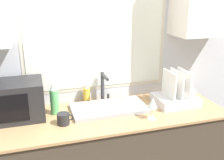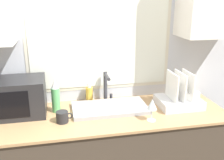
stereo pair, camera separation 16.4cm
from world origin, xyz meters
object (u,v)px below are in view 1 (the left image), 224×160
(dish_rack, at_px, (177,96))
(microwave, at_px, (13,100))
(soap_bottle, at_px, (87,95))
(faucet, at_px, (104,85))
(mug_near_sink, at_px, (64,119))
(spray_bottle, at_px, (54,98))
(wine_glass, at_px, (153,103))

(dish_rack, bearing_deg, microwave, 175.10)
(microwave, height_order, soap_bottle, microwave)
(faucet, relative_size, microwave, 0.60)
(soap_bottle, bearing_deg, mug_near_sink, -125.17)
(microwave, xyz_separation_m, spray_bottle, (0.29, -0.01, -0.01))
(dish_rack, xyz_separation_m, soap_bottle, (-0.72, 0.24, 0.00))
(faucet, relative_size, wine_glass, 1.53)
(faucet, relative_size, dish_rack, 0.76)
(mug_near_sink, xyz_separation_m, wine_glass, (0.64, -0.11, 0.08))
(microwave, bearing_deg, spray_bottle, -2.69)
(mug_near_sink, relative_size, wine_glass, 0.70)
(spray_bottle, height_order, wine_glass, spray_bottle)
(faucet, xyz_separation_m, mug_near_sink, (-0.38, -0.31, -0.11))
(dish_rack, distance_m, spray_bottle, 1.01)
(faucet, height_order, mug_near_sink, faucet)
(soap_bottle, bearing_deg, microwave, -167.36)
(dish_rack, xyz_separation_m, spray_bottle, (-1.00, 0.10, 0.06))
(soap_bottle, height_order, wine_glass, wine_glass)
(faucet, height_order, microwave, microwave)
(spray_bottle, distance_m, mug_near_sink, 0.22)
(mug_near_sink, bearing_deg, soap_bottle, 54.83)
(faucet, relative_size, mug_near_sink, 2.20)
(microwave, relative_size, dish_rack, 1.26)
(soap_bottle, distance_m, wine_glass, 0.60)
(dish_rack, xyz_separation_m, mug_near_sink, (-0.96, -0.10, -0.03))
(microwave, height_order, dish_rack, dish_rack)
(dish_rack, bearing_deg, spray_bottle, 174.46)
(faucet, xyz_separation_m, wine_glass, (0.26, -0.42, -0.03))
(dish_rack, height_order, soap_bottle, dish_rack)
(soap_bottle, distance_m, mug_near_sink, 0.41)
(dish_rack, relative_size, spray_bottle, 1.29)
(spray_bottle, bearing_deg, wine_glass, -23.81)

